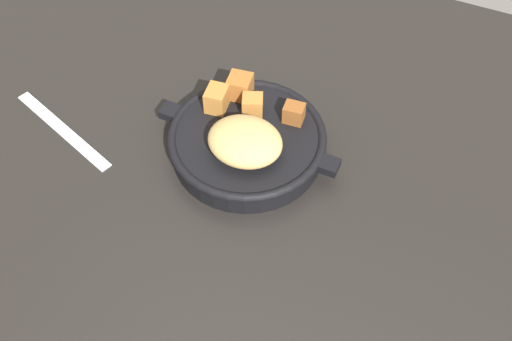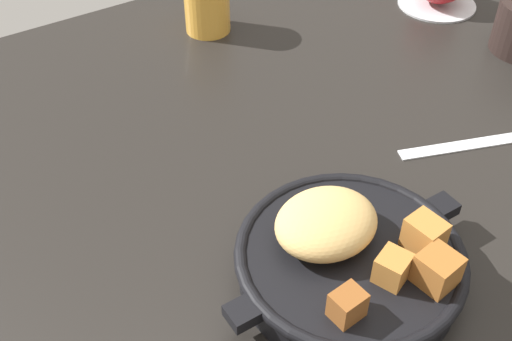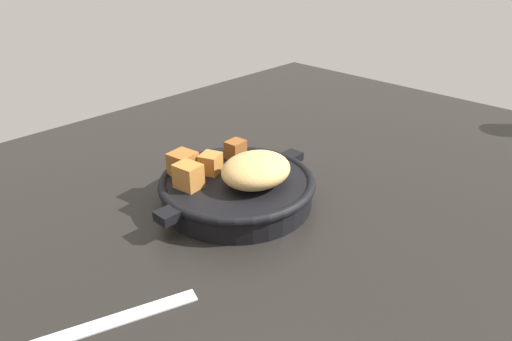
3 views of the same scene
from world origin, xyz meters
The scene contains 5 objects.
ground_plane centered at (0.00, 0.00, -1.20)cm, with size 118.84×102.18×2.40cm, color black.
cast_iron_skillet centered at (4.39, -7.62, 2.65)cm, with size 24.71×20.46×7.32cm.
saucer_plate centered at (48.01, 25.24, 0.30)cm, with size 11.55×11.55×0.60cm, color #B7BABF.
butter_knife centered at (28.87, -1.11, 0.18)cm, with size 19.24×1.60×0.36cm, color silver.
juice_glass_amber centered at (15.54, 37.38, 4.53)cm, with size 6.30×6.30×9.06cm, color gold.
Camera 2 is at (-22.03, -33.73, 46.02)cm, focal length 44.69 mm.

